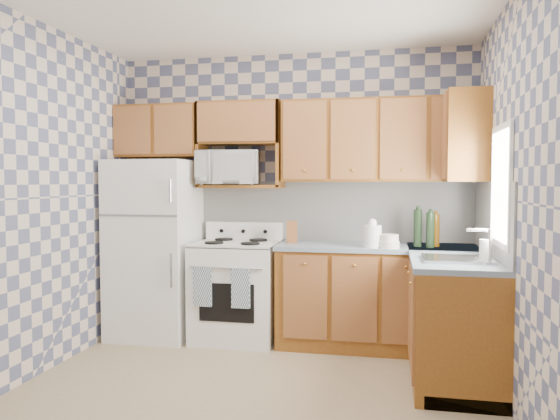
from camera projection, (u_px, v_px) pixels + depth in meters
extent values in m
plane|color=#8F7C5D|center=(251.00, 396.00, 3.77)|extent=(3.40, 3.40, 0.00)
cube|color=slate|center=(293.00, 195.00, 5.27)|extent=(3.40, 0.02, 2.70)
cube|color=slate|center=(517.00, 203.00, 3.36)|extent=(0.02, 3.20, 2.70)
cube|color=silver|center=(334.00, 211.00, 5.18)|extent=(2.60, 0.02, 0.56)
cube|color=silver|center=(492.00, 218.00, 4.15)|extent=(0.02, 1.60, 0.56)
cube|color=white|center=(155.00, 249.00, 5.21)|extent=(0.75, 0.70, 1.68)
cube|color=white|center=(237.00, 292.00, 5.09)|extent=(0.76, 0.65, 0.90)
cube|color=silver|center=(237.00, 244.00, 5.07)|extent=(0.76, 0.65, 0.02)
cube|color=white|center=(244.00, 231.00, 5.33)|extent=(0.76, 0.08, 0.17)
cube|color=navy|center=(203.00, 287.00, 4.79)|extent=(0.16, 0.02, 0.35)
cube|color=navy|center=(241.00, 288.00, 4.72)|extent=(0.16, 0.02, 0.35)
cube|color=brown|center=(378.00, 298.00, 4.85)|extent=(1.75, 0.60, 0.88)
cube|color=brown|center=(451.00, 315.00, 4.25)|extent=(0.60, 1.60, 0.88)
cube|color=slate|center=(378.00, 247.00, 4.83)|extent=(1.77, 0.63, 0.04)
cube|color=slate|center=(451.00, 257.00, 4.23)|extent=(0.63, 1.60, 0.04)
cube|color=brown|center=(379.00, 141.00, 4.91)|extent=(1.75, 0.33, 0.74)
cube|color=brown|center=(160.00, 132.00, 5.33)|extent=(0.82, 0.33, 0.50)
cube|color=brown|center=(464.00, 138.00, 4.59)|extent=(0.33, 0.70, 0.74)
cube|color=brown|center=(241.00, 186.00, 5.19)|extent=(0.80, 0.33, 0.03)
imported|color=white|center=(229.00, 168.00, 5.18)|extent=(0.64, 0.48, 0.32)
cube|color=#B7B7BC|center=(457.00, 260.00, 3.88)|extent=(0.48, 0.40, 0.03)
cube|color=silver|center=(501.00, 186.00, 3.80)|extent=(0.02, 0.66, 0.86)
cylinder|color=black|center=(418.00, 228.00, 4.70)|extent=(0.07, 0.07, 0.32)
cylinder|color=black|center=(430.00, 230.00, 4.63)|extent=(0.07, 0.07, 0.30)
cylinder|color=#533208|center=(435.00, 230.00, 4.71)|extent=(0.07, 0.07, 0.28)
cube|color=brown|center=(292.00, 232.00, 4.98)|extent=(0.10, 0.10, 0.20)
cylinder|color=white|center=(373.00, 236.00, 4.64)|extent=(0.15, 0.15, 0.19)
cylinder|color=silver|center=(484.00, 252.00, 3.68)|extent=(0.06, 0.06, 0.17)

